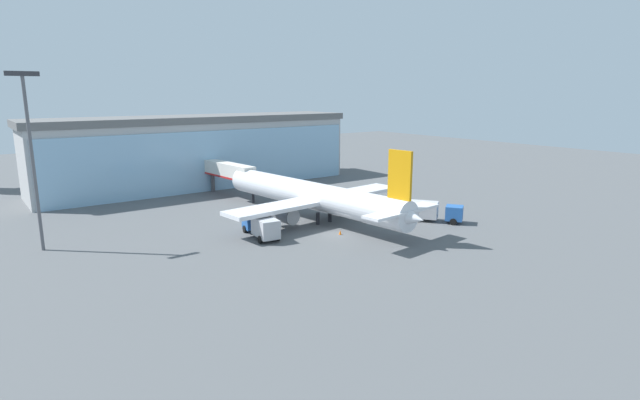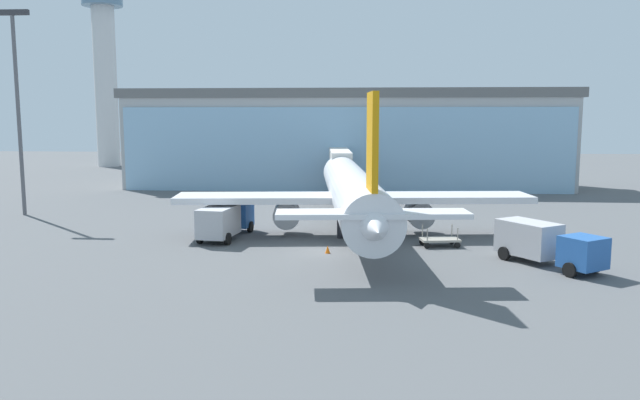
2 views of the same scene
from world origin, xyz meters
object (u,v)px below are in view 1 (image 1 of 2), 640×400
object	(u,v)px
jet_bridge	(227,171)
baggage_cart	(373,216)
fuel_truck	(433,211)
apron_light_mast	(31,148)
safety_cone_nose	(340,232)
safety_cone_wingtip	(389,203)
airplane	(314,196)
catering_truck	(261,225)

from	to	relation	value
jet_bridge	baggage_cart	xyz separation A→B (m)	(8.55, -26.76, -3.78)
fuel_truck	apron_light_mast	bearing A→B (deg)	-145.46
baggage_cart	apron_light_mast	bearing A→B (deg)	-26.52
fuel_truck	safety_cone_nose	size ratio (longest dim) A/B	13.23
safety_cone_wingtip	airplane	bearing A→B (deg)	-177.31
baggage_cart	safety_cone_nose	size ratio (longest dim) A/B	5.49
safety_cone_nose	baggage_cart	bearing A→B (deg)	19.86
fuel_truck	safety_cone_wingtip	world-z (taller)	fuel_truck
jet_bridge	fuel_truck	bearing A→B (deg)	-160.23
baggage_cart	safety_cone_wingtip	bearing A→B (deg)	-156.77
jet_bridge	safety_cone_nose	world-z (taller)	jet_bridge
apron_light_mast	baggage_cart	xyz separation A→B (m)	(38.53, -11.98, -10.93)
airplane	safety_cone_wingtip	xyz separation A→B (m)	(15.12, 0.71, -3.10)
catering_truck	apron_light_mast	bearing A→B (deg)	73.66
airplane	safety_cone_wingtip	size ratio (longest dim) A/B	67.79
apron_light_mast	fuel_truck	size ratio (longest dim) A/B	2.66
jet_bridge	safety_cone_nose	xyz separation A→B (m)	(0.48, -29.68, -4.01)
baggage_cart	fuel_truck	bearing A→B (deg)	128.92
jet_bridge	baggage_cart	bearing A→B (deg)	-166.91
airplane	catering_truck	distance (m)	10.47
jet_bridge	safety_cone_nose	bearing A→B (deg)	176.31
catering_truck	safety_cone_nose	distance (m)	9.73
catering_truck	safety_cone_wingtip	size ratio (longest dim) A/B	13.71
apron_light_mast	fuel_truck	bearing A→B (deg)	-21.31
apron_light_mast	baggage_cart	size ratio (longest dim) A/B	6.40
airplane	fuel_truck	distance (m)	16.28
jet_bridge	baggage_cart	size ratio (longest dim) A/B	4.64
airplane	baggage_cart	distance (m)	8.58
fuel_truck	safety_cone_wingtip	bearing A→B (deg)	132.66
apron_light_mast	airplane	size ratio (longest dim) A/B	0.52
jet_bridge	safety_cone_wingtip	size ratio (longest dim) A/B	25.48
catering_truck	safety_cone_nose	xyz separation A→B (m)	(8.37, -4.83, -1.19)
jet_bridge	apron_light_mast	xyz separation A→B (m)	(-29.98, -14.78, 7.15)
baggage_cart	airplane	bearing A→B (deg)	-45.27
baggage_cart	safety_cone_nose	bearing A→B (deg)	10.61
fuel_truck	safety_cone_wingtip	xyz separation A→B (m)	(2.55, 10.87, -1.19)
airplane	apron_light_mast	bearing A→B (deg)	71.61
safety_cone_wingtip	catering_truck	bearing A→B (deg)	-171.93
catering_truck	baggage_cart	xyz separation A→B (m)	(16.43, -1.92, -0.97)
jet_bridge	catering_truck	world-z (taller)	jet_bridge
fuel_truck	baggage_cart	xyz separation A→B (m)	(-6.04, 5.40, -0.97)
airplane	baggage_cart	xyz separation A→B (m)	(6.54, -4.75, -2.88)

